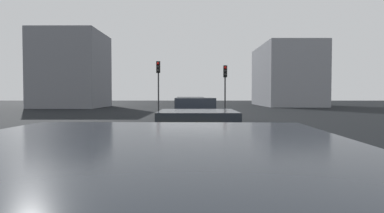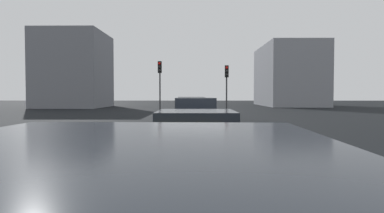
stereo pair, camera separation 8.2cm
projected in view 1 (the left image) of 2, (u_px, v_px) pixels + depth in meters
name	position (u px, v px, depth m)	size (l,w,h in m)	color
ground_plane	(191.00, 151.00, 11.80)	(160.00, 160.00, 0.20)	black
car_teal_lead	(190.00, 110.00, 21.85)	(4.46, 2.13, 1.60)	#19606B
car_black_second	(194.00, 119.00, 14.45)	(4.78, 2.11, 1.64)	black
car_navy_third	(197.00, 145.00, 7.56)	(4.05, 2.07, 1.45)	#141E4C
traffic_light_near_left	(158.00, 77.00, 27.28)	(0.32, 0.30, 4.31)	#2D2D30
traffic_light_near_right	(225.00, 80.00, 26.70)	(0.32, 0.28, 3.94)	#2D2D30
building_facade_left	(286.00, 76.00, 53.08)	(15.26, 7.79, 8.97)	gray
building_facade_center	(72.00, 70.00, 46.58)	(10.03, 8.16, 9.83)	slate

